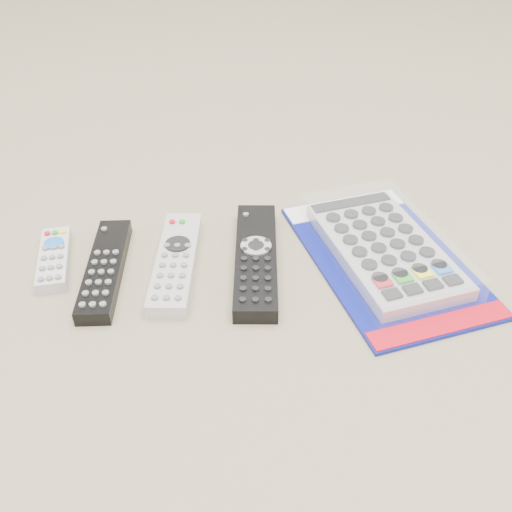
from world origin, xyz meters
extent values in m
plane|color=gray|center=(0.00, 0.00, 0.00)|extent=(5.00, 5.00, 0.00)
cube|color=#B8B8BB|center=(-0.23, 0.03, 0.01)|extent=(0.04, 0.13, 0.02)
cylinder|color=blue|center=(-0.23, 0.06, 0.02)|extent=(0.03, 0.03, 0.00)
cube|color=black|center=(-0.16, 0.00, 0.01)|extent=(0.07, 0.21, 0.02)
cube|color=silver|center=(-0.06, -0.01, 0.01)|extent=(0.09, 0.22, 0.02)
cylinder|color=black|center=(-0.05, 0.02, 0.02)|extent=(0.04, 0.04, 0.00)
cube|color=black|center=(0.05, -0.02, 0.01)|extent=(0.10, 0.25, 0.02)
cylinder|color=silver|center=(0.06, -0.01, 0.02)|extent=(0.05, 0.05, 0.00)
cube|color=navy|center=(0.24, -0.04, 0.00)|extent=(0.24, 0.35, 0.01)
cube|color=white|center=(0.22, 0.09, 0.01)|extent=(0.20, 0.07, 0.00)
cube|color=red|center=(0.26, -0.19, 0.01)|extent=(0.20, 0.06, 0.00)
cube|color=silver|center=(0.24, -0.04, 0.02)|extent=(0.17, 0.27, 0.02)
cube|color=white|center=(0.24, -0.04, 0.02)|extent=(0.19, 0.29, 0.04)
camera|label=1|loc=(-0.06, -0.65, 0.51)|focal=40.00mm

